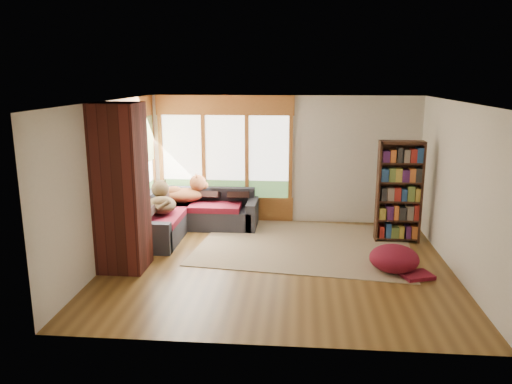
% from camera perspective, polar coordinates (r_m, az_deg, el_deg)
% --- Properties ---
extents(floor, '(5.50, 5.50, 0.00)m').
position_cam_1_polar(floor, '(8.18, 2.43, -8.25)').
color(floor, brown).
rests_on(floor, ground).
extents(ceiling, '(5.50, 5.50, 0.00)m').
position_cam_1_polar(ceiling, '(7.62, 2.63, 10.25)').
color(ceiling, white).
extents(wall_back, '(5.50, 0.04, 2.60)m').
position_cam_1_polar(wall_back, '(10.25, 3.14, 3.70)').
color(wall_back, silver).
rests_on(wall_back, ground).
extents(wall_front, '(5.50, 0.04, 2.60)m').
position_cam_1_polar(wall_front, '(5.39, 1.35, -5.11)').
color(wall_front, silver).
rests_on(wall_front, ground).
extents(wall_left, '(0.04, 5.00, 2.60)m').
position_cam_1_polar(wall_left, '(8.37, -16.63, 1.00)').
color(wall_left, silver).
rests_on(wall_left, ground).
extents(wall_right, '(0.04, 5.00, 2.60)m').
position_cam_1_polar(wall_right, '(8.16, 22.19, 0.25)').
color(wall_right, silver).
rests_on(wall_right, ground).
extents(windows_back, '(2.82, 0.10, 1.90)m').
position_cam_1_polar(windows_back, '(10.32, -3.55, 4.04)').
color(windows_back, '#995B26').
rests_on(windows_back, wall_back).
extents(windows_left, '(0.10, 2.62, 1.90)m').
position_cam_1_polar(windows_left, '(9.46, -13.85, 2.84)').
color(windows_left, '#995B26').
rests_on(windows_left, wall_left).
extents(roller_blind, '(0.03, 0.72, 0.90)m').
position_cam_1_polar(roller_blind, '(10.17, -12.33, 5.91)').
color(roller_blind, '#7E8D53').
rests_on(roller_blind, wall_left).
extents(brick_chimney, '(0.70, 0.70, 2.60)m').
position_cam_1_polar(brick_chimney, '(7.93, -15.19, 0.43)').
color(brick_chimney, '#471914').
rests_on(brick_chimney, ground).
extents(sectional_sofa, '(2.20, 2.20, 0.80)m').
position_cam_1_polar(sectional_sofa, '(9.95, -8.42, -2.61)').
color(sectional_sofa, '#23232D').
rests_on(sectional_sofa, ground).
extents(area_rug, '(4.02, 3.25, 0.01)m').
position_cam_1_polar(area_rug, '(9.09, 5.56, -6.01)').
color(area_rug, beige).
rests_on(area_rug, ground).
extents(bookshelf, '(0.80, 0.27, 1.86)m').
position_cam_1_polar(bookshelf, '(9.39, 16.04, 0.01)').
color(bookshelf, '#361C12').
rests_on(bookshelf, ground).
extents(pouf, '(0.98, 0.98, 0.41)m').
position_cam_1_polar(pouf, '(8.12, 15.51, -7.25)').
color(pouf, maroon).
rests_on(pouf, area_rug).
extents(dog_tan, '(0.97, 0.76, 0.48)m').
position_cam_1_polar(dog_tan, '(10.10, -7.95, 0.43)').
color(dog_tan, brown).
rests_on(dog_tan, sectional_sofa).
extents(dog_brindle, '(0.77, 0.98, 0.48)m').
position_cam_1_polar(dog_brindle, '(9.48, -10.81, -0.54)').
color(dog_brindle, black).
rests_on(dog_brindle, sectional_sofa).
extents(throw_pillows, '(1.98, 1.68, 0.45)m').
position_cam_1_polar(throw_pillows, '(9.96, -8.11, 0.19)').
color(throw_pillows, black).
rests_on(throw_pillows, sectional_sofa).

